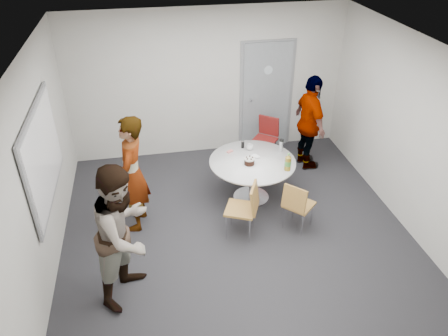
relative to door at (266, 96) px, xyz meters
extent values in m
plane|color=black|center=(-1.10, -2.48, -1.03)|extent=(5.00, 5.00, 0.00)
plane|color=silver|center=(-1.10, -2.48, 1.67)|extent=(5.00, 5.00, 0.00)
plane|color=#B5B3AC|center=(-1.10, 0.02, 0.32)|extent=(5.00, 0.00, 5.00)
plane|color=#B5B3AC|center=(-3.60, -2.48, 0.32)|extent=(0.00, 5.00, 5.00)
plane|color=#B5B3AC|center=(1.40, -2.48, 0.32)|extent=(0.00, 5.00, 5.00)
plane|color=#B5B3AC|center=(-1.10, -4.98, 0.32)|extent=(5.00, 0.00, 5.00)
cube|color=gray|center=(0.00, -0.01, 0.00)|extent=(0.90, 0.05, 2.05)
cube|color=gray|center=(0.00, 0.01, 0.00)|extent=(1.02, 0.04, 2.12)
cylinder|color=#B2BFC6|center=(0.00, -0.04, 0.52)|extent=(0.16, 0.01, 0.16)
cylinder|color=silver|center=(-0.32, -0.07, -0.01)|extent=(0.04, 0.14, 0.04)
cube|color=gray|center=(-3.56, -2.28, 0.42)|extent=(0.03, 1.90, 1.25)
cube|color=white|center=(-3.54, -2.28, 0.42)|extent=(0.01, 1.78, 1.13)
cylinder|color=silver|center=(-0.68, -1.71, -0.34)|extent=(1.35, 1.35, 0.03)
cylinder|color=silver|center=(-0.68, -1.71, -0.68)|extent=(0.09, 0.09, 0.66)
cylinder|color=silver|center=(-0.68, -1.71, -1.01)|extent=(0.58, 0.58, 0.02)
cylinder|color=silver|center=(-0.76, -1.82, -0.32)|extent=(0.21, 0.21, 0.01)
cylinder|color=black|center=(-0.76, -1.82, -0.27)|extent=(0.16, 0.16, 0.08)
cylinder|color=silver|center=(-0.76, -1.82, -0.22)|extent=(0.16, 0.16, 0.02)
cylinder|color=olive|center=(-0.23, -2.07, -0.21)|extent=(0.09, 0.09, 0.22)
cylinder|color=#3E8434|center=(-0.23, -2.07, -0.20)|extent=(0.10, 0.10, 0.08)
cone|color=olive|center=(-0.23, -2.07, -0.08)|extent=(0.09, 0.09, 0.05)
cylinder|color=#56A349|center=(-0.23, -2.07, -0.05)|extent=(0.04, 0.04, 0.02)
imported|color=white|center=(-0.64, -1.36, -0.28)|extent=(0.15, 0.15, 0.09)
cylinder|color=black|center=(-0.74, -1.28, -0.26)|extent=(0.05, 0.05, 0.12)
cylinder|color=silver|center=(-0.16, -1.50, -0.23)|extent=(0.07, 0.07, 0.18)
cylinder|color=black|center=(-0.16, -1.50, -0.12)|extent=(0.07, 0.07, 0.03)
cube|color=#DB726D|center=(-0.97, -1.38, -0.31)|extent=(0.12, 0.10, 0.02)
ellipsoid|color=white|center=(-0.61, -1.62, -0.31)|extent=(0.17, 0.17, 0.03)
cube|color=olive|center=(-1.06, -2.56, -0.59)|extent=(0.54, 0.54, 0.03)
cube|color=olive|center=(-0.88, -2.63, -0.36)|extent=(0.24, 0.39, 0.39)
cylinder|color=silver|center=(-1.14, -2.34, -0.81)|extent=(0.02, 0.02, 0.44)
cylinder|color=silver|center=(-1.28, -2.64, -0.81)|extent=(0.02, 0.02, 0.44)
cylinder|color=silver|center=(-0.84, -2.47, -0.81)|extent=(0.02, 0.02, 0.44)
cylinder|color=silver|center=(-0.97, -2.78, -0.81)|extent=(0.02, 0.02, 0.44)
cube|color=olive|center=(-0.19, -2.56, -0.62)|extent=(0.54, 0.54, 0.03)
cube|color=olive|center=(-0.32, -2.69, -0.41)|extent=(0.31, 0.32, 0.36)
cylinder|color=silver|center=(0.03, -2.57, -0.82)|extent=(0.02, 0.02, 0.41)
cylinder|color=silver|center=(-0.18, -2.35, -0.82)|extent=(0.02, 0.02, 0.41)
cylinder|color=silver|center=(-0.19, -2.78, -0.82)|extent=(0.02, 0.02, 0.41)
cylinder|color=silver|center=(-0.40, -2.56, -0.82)|extent=(0.02, 0.02, 0.41)
cube|color=maroon|center=(-0.18, -0.63, -0.59)|extent=(0.57, 0.57, 0.03)
cube|color=maroon|center=(-0.06, -0.48, -0.37)|extent=(0.36, 0.31, 0.39)
cylinder|color=silver|center=(-0.41, -0.66, -0.81)|extent=(0.02, 0.02, 0.43)
cylinder|color=silver|center=(-0.16, -0.86, -0.81)|extent=(0.02, 0.02, 0.43)
cylinder|color=silver|center=(-0.21, -0.40, -0.81)|extent=(0.02, 0.02, 0.43)
cylinder|color=silver|center=(0.05, -0.60, -0.81)|extent=(0.02, 0.02, 0.43)
imported|color=#A5C6EA|center=(-2.52, -2.05, -0.14)|extent=(0.55, 0.72, 1.77)
imported|color=white|center=(-2.62, -3.34, -0.12)|extent=(1.05, 1.11, 1.82)
imported|color=black|center=(0.54, -0.92, -0.17)|extent=(0.49, 1.04, 1.72)
camera|label=1|loc=(-2.22, -7.36, 3.19)|focal=35.00mm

